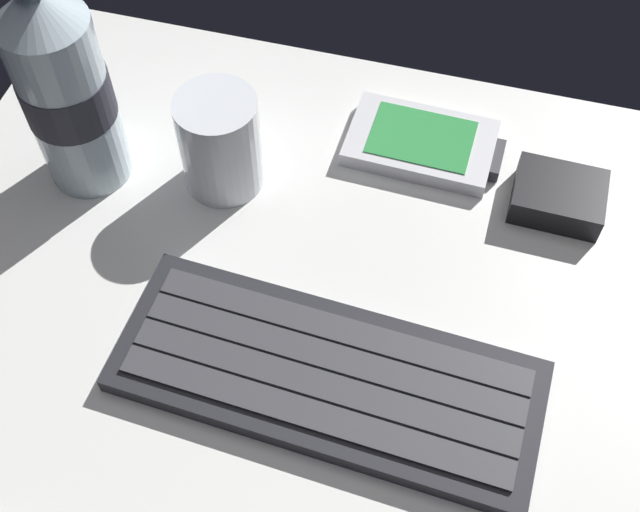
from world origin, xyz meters
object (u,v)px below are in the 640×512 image
keyboard (327,376)px  water_bottle (64,88)px  handheld_device (423,143)px  charger_block (558,197)px  juice_cup (221,146)px

keyboard → water_bottle: (-23.55, 13.54, 8.20)cm
handheld_device → charger_block: bearing=-15.5°
keyboard → charger_block: 23.75cm
handheld_device → water_bottle: 28.55cm
keyboard → charger_block: size_ratio=4.22×
juice_cup → charger_block: (26.24, 4.13, -2.71)cm
water_bottle → charger_block: 38.40cm
juice_cup → water_bottle: size_ratio=0.41×
handheld_device → charger_block: charger_block is taller
handheld_device → juice_cup: (-14.87, -7.29, 3.18)cm
keyboard → handheld_device: 22.75cm
handheld_device → water_bottle: size_ratio=0.62×
keyboard → handheld_device: (2.21, 22.65, -0.08)cm
charger_block → water_bottle: bearing=-170.9°
keyboard → handheld_device: bearing=84.4°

